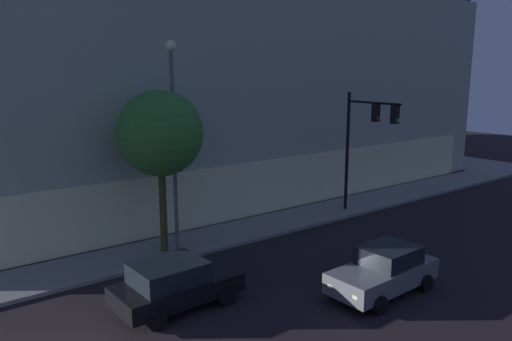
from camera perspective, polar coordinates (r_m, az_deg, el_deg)
The scene contains 6 objects.
modern_building at distance 39.26m, azimuth -10.39°, elevation 11.52°, with size 36.70×29.74×16.08m.
traffic_light_far_corner at distance 26.48m, azimuth 12.62°, elevation 4.51°, with size 0.48×3.66×6.54m.
street_lamp_sidewalk at distance 20.47m, azimuth -9.60°, elevation 5.31°, with size 0.44×0.44×8.83m.
sidewalk_tree at distance 20.60m, azimuth -11.08°, elevation 4.20°, with size 3.57×3.57×6.88m.
car_black at distance 16.89m, azimuth -9.44°, elevation -12.85°, with size 4.28×2.35×1.62m.
car_grey at distance 18.28m, azimuth 14.68°, elevation -11.17°, with size 4.35×2.14×1.66m.
Camera 1 is at (-2.13, -12.20, 7.70)m, focal length 34.39 mm.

